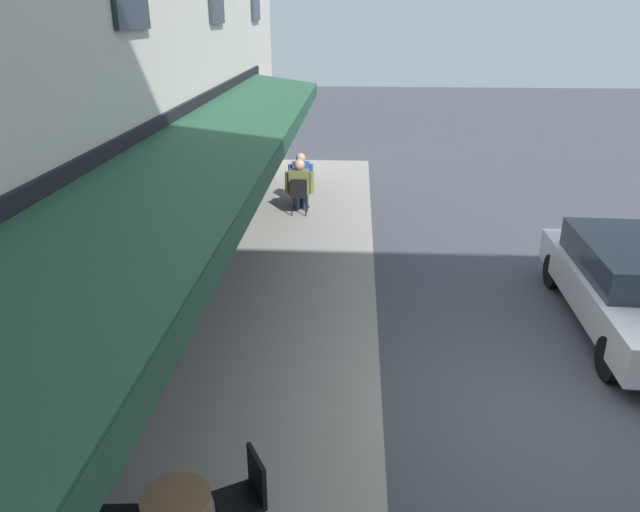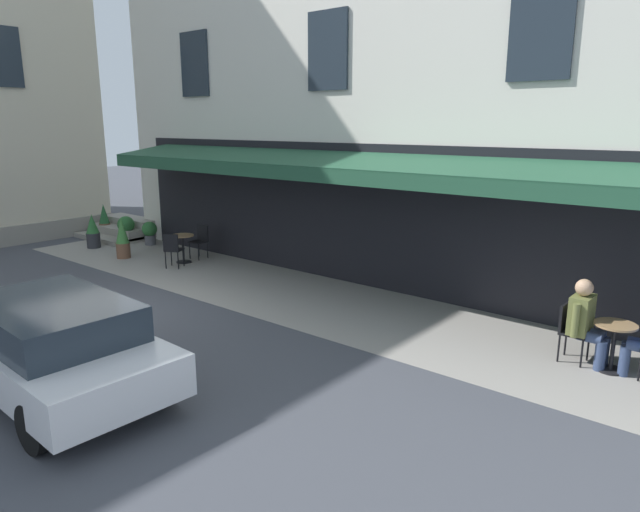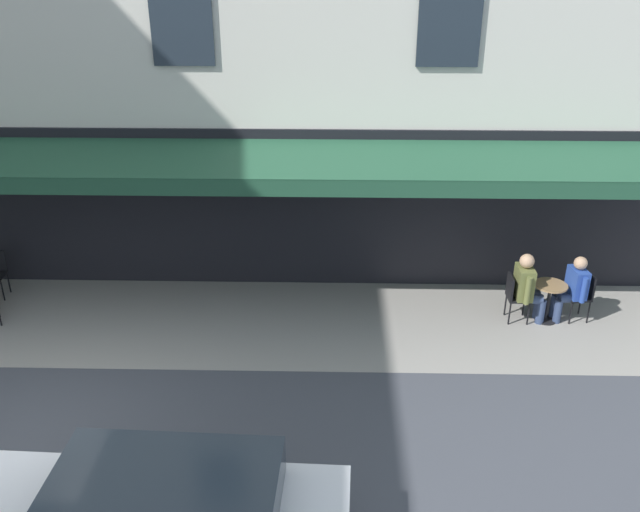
# 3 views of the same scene
# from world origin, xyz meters

# --- Properties ---
(ground_plane) EXTENTS (70.00, 70.00, 0.00)m
(ground_plane) POSITION_xyz_m (0.00, 0.00, 0.00)
(ground_plane) COLOR #42444C
(sidewalk_cafe_terrace) EXTENTS (20.50, 3.20, 0.01)m
(sidewalk_cafe_terrace) POSITION_xyz_m (-3.25, -3.40, 0.00)
(sidewalk_cafe_terrace) COLOR gray
(sidewalk_cafe_terrace) RESTS_ON ground_plane
(cafe_table_mid_terrace) EXTENTS (0.60, 0.60, 0.75)m
(cafe_table_mid_terrace) POSITION_xyz_m (-8.30, -3.54, 0.49)
(cafe_table_mid_terrace) COLOR black
(cafe_table_mid_terrace) RESTS_ON ground_plane
(cafe_chair_black_facing_street) EXTENTS (0.40, 0.40, 0.91)m
(cafe_chair_black_facing_street) POSITION_xyz_m (-7.67, -3.54, 0.55)
(cafe_chair_black_facing_street) COLOR black
(cafe_chair_black_facing_street) RESTS_ON ground_plane
(cafe_chair_black_near_door) EXTENTS (0.45, 0.45, 0.91)m
(cafe_chair_black_near_door) POSITION_xyz_m (-8.93, -3.62, 0.55)
(cafe_chair_black_near_door) COLOR black
(cafe_chair_black_near_door) RESTS_ON ground_plane
(seated_patron_in_olive) EXTENTS (0.57, 0.70, 1.34)m
(seated_patron_in_olive) POSITION_xyz_m (-7.89, -3.54, 0.71)
(seated_patron_in_olive) COLOR navy
(seated_patron_in_olive) RESTS_ON ground_plane
(seated_companion_in_blue) EXTENTS (0.56, 0.64, 1.27)m
(seated_companion_in_blue) POSITION_xyz_m (-8.72, -3.59, 0.69)
(seated_companion_in_blue) COLOR navy
(seated_companion_in_blue) RESTS_ON ground_plane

